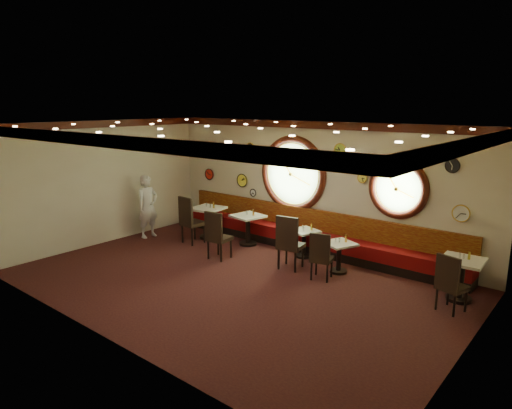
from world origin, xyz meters
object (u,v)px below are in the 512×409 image
Objects in this scene: table_c at (304,240)px; condiment_b_bottle at (253,212)px; table_a at (208,219)px; condiment_c_salt at (303,227)px; condiment_a_salt at (206,205)px; condiment_d_pepper at (339,240)px; condiment_a_pepper at (210,206)px; condiment_e_pepper at (464,257)px; chair_d at (321,253)px; condiment_c_bottle at (312,227)px; chair_c at (289,239)px; condiment_b_pepper at (247,213)px; condiment_e_bottle at (469,256)px; chair_a at (189,217)px; condiment_d_salt at (336,240)px; table_d at (339,254)px; condiment_e_salt at (460,255)px; waiter at (148,206)px; condiment_c_pepper at (304,229)px; table_e at (461,274)px; condiment_b_salt at (247,212)px; chair_e at (450,280)px; condiment_a_bottle at (214,205)px; chair_b at (217,232)px; condiment_d_bottle at (346,238)px.

condiment_b_bottle is (-1.53, -0.05, 0.45)m from table_c.
table_a is 2.86m from condiment_c_salt.
condiment_a_salt is 1.03× the size of condiment_d_pepper.
condiment_a_pepper is 1.29× the size of condiment_e_pepper.
chair_d reaches higher than condiment_c_bottle.
condiment_d_pepper is at bearing 20.97° from chair_c.
condiment_a_salt is 1.33m from condiment_b_pepper.
condiment_e_bottle is at bearing -4.35° from condiment_c_bottle.
condiment_d_salt is at bearing 13.56° from chair_a.
condiment_a_pepper is at bearing 179.12° from table_d.
condiment_d_pepper is at bearing -0.52° from table_a.
table_c is 3.67m from condiment_e_pepper.
condiment_b_bottle reaches higher than condiment_e_salt.
condiment_d_pepper is at bearing -78.56° from waiter.
condiment_b_bottle is at bearing -176.58° from condiment_c_salt.
condiment_e_bottle is (3.71, -0.12, 0.16)m from condiment_c_pepper.
condiment_b_salt is (-5.39, 0.18, 0.33)m from table_e.
condiment_b_pepper is at bearing 7.25° from condiment_a_salt.
chair_e is at bearing -9.38° from chair_c.
table_a is at bearing -165.68° from condiment_a_bottle.
condiment_c_pepper is (2.91, 0.27, 0.18)m from table_a.
chair_a is at bearing -160.36° from condiment_c_bottle.
table_d is 5.12× the size of condiment_c_bottle.
chair_a reaches higher than condiment_c_salt.
table_a is at bearing -175.02° from condiment_a_pepper.
table_e is at bearing -4.03° from condiment_c_salt.
condiment_d_pepper is (2.63, 1.09, 0.06)m from chair_b.
table_e is at bearing -2.72° from condiment_c_pepper.
condiment_b_pepper is at bearing -42.09° from condiment_b_salt.
chair_e is 6.12× the size of condiment_e_salt.
table_c is 0.99× the size of chair_a.
condiment_d_salt is at bearing -175.97° from condiment_e_pepper.
condiment_e_salt is at bearing -166.47° from condiment_e_bottle.
condiment_a_pepper reaches higher than condiment_b_pepper.
condiment_d_pepper is at bearing -175.13° from chair_e.
table_d is at bearing -1.47° from condiment_a_bottle.
chair_a is 3.13m from chair_c.
condiment_d_bottle is at bearing -11.42° from table_c.
waiter reaches higher than condiment_c_pepper.
condiment_c_bottle is at bearing 4.44° from condiment_b_salt.
waiter is at bearing -170.42° from condiment_d_pepper.
chair_c is at bearing -77.17° from table_c.
table_d is 1.00× the size of table_e.
condiment_b_bottle is at bearing 85.80° from chair_b.
condiment_b_bottle is at bearing -64.05° from waiter.
condiment_c_pepper is 0.59× the size of condiment_a_bottle.
chair_c is 3.41m from chair_e.
condiment_a_pepper is at bearing 86.17° from chair_a.
condiment_b_bottle is at bearing -172.49° from chair_e.
chair_b is 4.57× the size of condiment_c_bottle.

